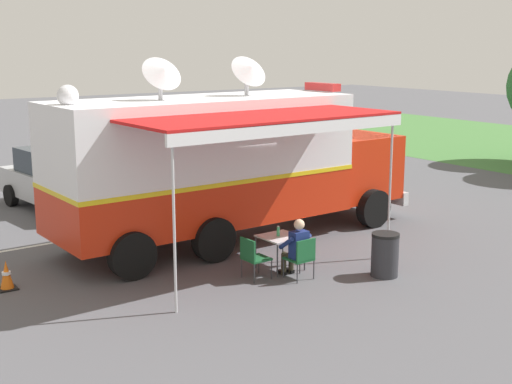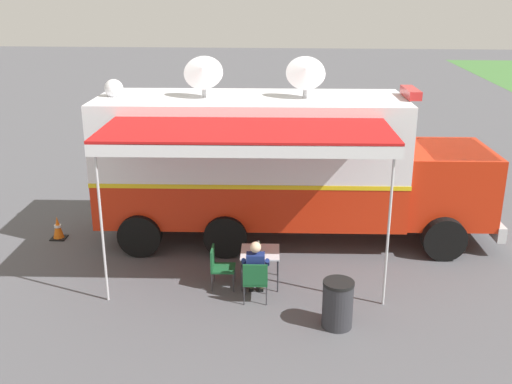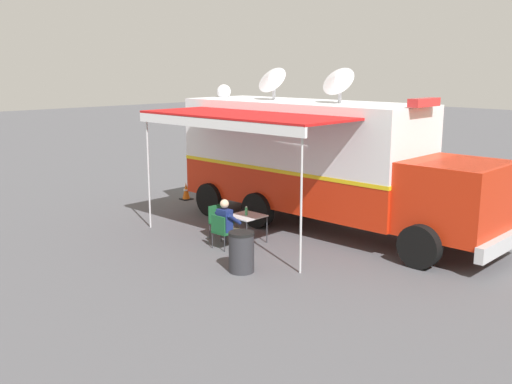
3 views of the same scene
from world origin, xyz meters
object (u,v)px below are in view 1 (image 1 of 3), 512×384
at_px(folding_chair_beside_table, 253,255).
at_px(traffic_cone, 6,276).
at_px(water_bottle, 278,231).
at_px(car_behind_truck, 57,179).
at_px(folding_table, 280,239).
at_px(folding_chair_at_table, 302,255).
at_px(seated_responder, 296,247).
at_px(command_truck, 230,161).
at_px(trash_bin, 385,255).

xyz_separation_m(folding_chair_beside_table, traffic_cone, (-2.21, -4.30, -0.23)).
relative_size(water_bottle, car_behind_truck, 0.05).
height_order(water_bottle, traffic_cone, water_bottle).
xyz_separation_m(folding_table, folding_chair_beside_table, (0.21, -0.85, -0.16)).
bearing_deg(car_behind_truck, water_bottle, 13.59).
relative_size(folding_chair_at_table, traffic_cone, 1.50).
bearing_deg(water_bottle, folding_chair_at_table, -0.52).
relative_size(folding_table, seated_responder, 0.66).
relative_size(command_truck, car_behind_truck, 2.18).
distance_m(trash_bin, car_behind_truck, 10.39).
distance_m(command_truck, folding_table, 2.86).
height_order(command_truck, seated_responder, command_truck).
height_order(water_bottle, seated_responder, seated_responder).
bearing_deg(command_truck, folding_chair_at_table, -6.92).
bearing_deg(trash_bin, water_bottle, -135.97).
xyz_separation_m(traffic_cone, car_behind_truck, (-6.18, 3.14, 0.60)).
bearing_deg(car_behind_truck, command_truck, 22.72).
xyz_separation_m(water_bottle, folding_chair_beside_table, (0.23, -0.81, -0.32)).
distance_m(traffic_cone, car_behind_truck, 6.96).
bearing_deg(water_bottle, folding_table, 52.92).
bearing_deg(folding_table, trash_bin, 43.85).
relative_size(water_bottle, folding_chair_beside_table, 0.26).
bearing_deg(folding_chair_beside_table, command_truck, 156.13).
xyz_separation_m(folding_table, car_behind_truck, (-8.19, -2.01, 0.21)).
bearing_deg(water_bottle, folding_chair_beside_table, -73.95).
distance_m(folding_table, car_behind_truck, 8.43).
relative_size(traffic_cone, car_behind_truck, 0.13).
xyz_separation_m(folding_chair_at_table, car_behind_truck, (-8.99, -1.97, 0.37)).
bearing_deg(traffic_cone, seated_responder, 62.82).
xyz_separation_m(water_bottle, folding_chair_at_table, (0.83, -0.01, -0.32)).
distance_m(folding_chair_beside_table, traffic_cone, 4.84).
relative_size(folding_table, car_behind_truck, 0.19).
xyz_separation_m(command_truck, traffic_cone, (0.52, -5.51, -1.67)).
bearing_deg(trash_bin, folding_table, -136.15).
bearing_deg(folding_chair_at_table, traffic_cone, -118.79).
distance_m(folding_table, traffic_cone, 5.54).
relative_size(folding_chair_at_table, car_behind_truck, 0.20).
xyz_separation_m(folding_chair_beside_table, seated_responder, (0.40, 0.80, 0.14)).
xyz_separation_m(seated_responder, traffic_cone, (-2.62, -5.10, -0.37)).
height_order(folding_chair_at_table, traffic_cone, folding_chair_at_table).
bearing_deg(folding_chair_beside_table, traffic_cone, -117.25).
distance_m(water_bottle, folding_chair_at_table, 0.89).
relative_size(folding_table, water_bottle, 3.71).
distance_m(folding_chair_beside_table, trash_bin, 2.73).
bearing_deg(trash_bin, folding_chair_beside_table, -120.08).
height_order(folding_chair_beside_table, car_behind_truck, car_behind_truck).
bearing_deg(folding_chair_at_table, folding_chair_beside_table, -126.29).
xyz_separation_m(trash_bin, traffic_cone, (-3.58, -6.66, -0.18)).
bearing_deg(seated_responder, water_bottle, 178.66).
xyz_separation_m(water_bottle, car_behind_truck, (-8.16, -1.97, 0.05)).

